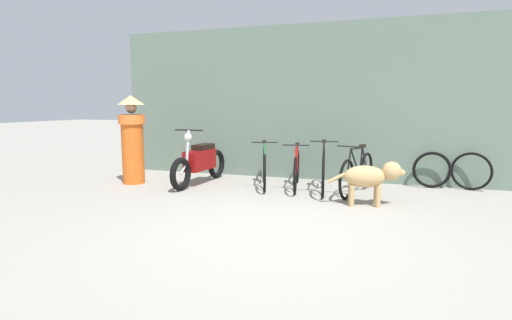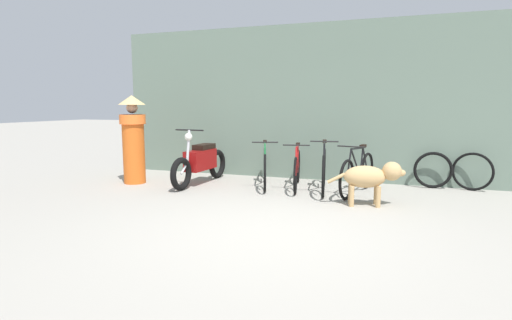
{
  "view_description": "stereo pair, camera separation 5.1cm",
  "coord_description": "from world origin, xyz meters",
  "px_view_note": "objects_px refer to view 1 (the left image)",
  "views": [
    {
      "loc": [
        1.26,
        -4.42,
        1.5
      ],
      "look_at": [
        -0.68,
        1.42,
        0.65
      ],
      "focal_mm": 28.0,
      "sensor_mm": 36.0,
      "label": 1
    },
    {
      "loc": [
        1.31,
        -4.4,
        1.5
      ],
      "look_at": [
        -0.68,
        1.42,
        0.65
      ],
      "focal_mm": 28.0,
      "sensor_mm": 36.0,
      "label": 2
    }
  ],
  "objects_px": {
    "bicycle_3": "(357,173)",
    "stray_dog": "(371,176)",
    "bicycle_0": "(264,167)",
    "spare_tire_right": "(471,171)",
    "spare_tire_left": "(432,170)",
    "bicycle_1": "(297,169)",
    "bicycle_2": "(323,170)",
    "motorcycle": "(200,162)",
    "person_in_robes": "(132,137)"
  },
  "relations": [
    {
      "from": "spare_tire_right",
      "to": "bicycle_3",
      "type": "bearing_deg",
      "value": -154.46
    },
    {
      "from": "bicycle_0",
      "to": "bicycle_2",
      "type": "bearing_deg",
      "value": 66.06
    },
    {
      "from": "bicycle_3",
      "to": "spare_tire_left",
      "type": "relative_size",
      "value": 2.52
    },
    {
      "from": "bicycle_2",
      "to": "spare_tire_left",
      "type": "relative_size",
      "value": 2.53
    },
    {
      "from": "bicycle_2",
      "to": "bicycle_3",
      "type": "distance_m",
      "value": 0.58
    },
    {
      "from": "stray_dog",
      "to": "person_in_robes",
      "type": "bearing_deg",
      "value": 164.4
    },
    {
      "from": "motorcycle",
      "to": "stray_dog",
      "type": "bearing_deg",
      "value": 81.8
    },
    {
      "from": "bicycle_1",
      "to": "bicycle_2",
      "type": "height_order",
      "value": "bicycle_2"
    },
    {
      "from": "stray_dog",
      "to": "person_in_robes",
      "type": "relative_size",
      "value": 0.67
    },
    {
      "from": "bicycle_0",
      "to": "spare_tire_right",
      "type": "xyz_separation_m",
      "value": [
        3.59,
        0.78,
        -0.02
      ]
    },
    {
      "from": "bicycle_2",
      "to": "spare_tire_right",
      "type": "height_order",
      "value": "bicycle_2"
    },
    {
      "from": "bicycle_0",
      "to": "stray_dog",
      "type": "bearing_deg",
      "value": 47.28
    },
    {
      "from": "bicycle_3",
      "to": "spare_tire_right",
      "type": "bearing_deg",
      "value": 129.1
    },
    {
      "from": "motorcycle",
      "to": "bicycle_1",
      "type": "bearing_deg",
      "value": 101.23
    },
    {
      "from": "bicycle_0",
      "to": "stray_dog",
      "type": "relative_size",
      "value": 1.48
    },
    {
      "from": "motorcycle",
      "to": "person_in_robes",
      "type": "bearing_deg",
      "value": -70.85
    },
    {
      "from": "spare_tire_right",
      "to": "spare_tire_left",
      "type": "bearing_deg",
      "value": 179.84
    },
    {
      "from": "bicycle_1",
      "to": "bicycle_3",
      "type": "xyz_separation_m",
      "value": [
        1.09,
        -0.14,
        0.0
      ]
    },
    {
      "from": "stray_dog",
      "to": "spare_tire_left",
      "type": "bearing_deg",
      "value": 48.69
    },
    {
      "from": "person_in_robes",
      "to": "bicycle_3",
      "type": "bearing_deg",
      "value": -129.32
    },
    {
      "from": "bicycle_2",
      "to": "stray_dog",
      "type": "bearing_deg",
      "value": 38.04
    },
    {
      "from": "bicycle_0",
      "to": "spare_tire_right",
      "type": "bearing_deg",
      "value": 84.61
    },
    {
      "from": "bicycle_2",
      "to": "stray_dog",
      "type": "relative_size",
      "value": 1.49
    },
    {
      "from": "stray_dog",
      "to": "motorcycle",
      "type": "bearing_deg",
      "value": 156.7
    },
    {
      "from": "motorcycle",
      "to": "stray_dog",
      "type": "distance_m",
      "value": 3.25
    },
    {
      "from": "motorcycle",
      "to": "stray_dog",
      "type": "relative_size",
      "value": 1.7
    },
    {
      "from": "bicycle_3",
      "to": "spare_tire_right",
      "type": "xyz_separation_m",
      "value": [
        1.89,
        0.9,
        -0.01
      ]
    },
    {
      "from": "stray_dog",
      "to": "spare_tire_left",
      "type": "relative_size",
      "value": 1.7
    },
    {
      "from": "bicycle_2",
      "to": "motorcycle",
      "type": "relative_size",
      "value": 0.88
    },
    {
      "from": "bicycle_2",
      "to": "spare_tire_left",
      "type": "height_order",
      "value": "bicycle_2"
    },
    {
      "from": "person_in_robes",
      "to": "stray_dog",
      "type": "bearing_deg",
      "value": -139.82
    },
    {
      "from": "spare_tire_right",
      "to": "bicycle_1",
      "type": "bearing_deg",
      "value": -165.56
    },
    {
      "from": "bicycle_0",
      "to": "person_in_robes",
      "type": "relative_size",
      "value": 0.99
    },
    {
      "from": "bicycle_3",
      "to": "stray_dog",
      "type": "height_order",
      "value": "bicycle_3"
    },
    {
      "from": "bicycle_1",
      "to": "person_in_robes",
      "type": "height_order",
      "value": "person_in_robes"
    },
    {
      "from": "motorcycle",
      "to": "stray_dog",
      "type": "xyz_separation_m",
      "value": [
        3.18,
        -0.7,
        0.02
      ]
    },
    {
      "from": "bicycle_0",
      "to": "bicycle_3",
      "type": "height_order",
      "value": "bicycle_0"
    },
    {
      "from": "bicycle_1",
      "to": "spare_tire_right",
      "type": "height_order",
      "value": "bicycle_1"
    },
    {
      "from": "bicycle_3",
      "to": "motorcycle",
      "type": "height_order",
      "value": "motorcycle"
    },
    {
      "from": "bicycle_2",
      "to": "person_in_robes",
      "type": "relative_size",
      "value": 1.0
    },
    {
      "from": "bicycle_1",
      "to": "bicycle_2",
      "type": "xyz_separation_m",
      "value": [
        0.51,
        -0.14,
        0.03
      ]
    },
    {
      "from": "stray_dog",
      "to": "bicycle_1",
      "type": "bearing_deg",
      "value": 134.56
    },
    {
      "from": "bicycle_1",
      "to": "person_in_robes",
      "type": "xyz_separation_m",
      "value": [
        -3.08,
        -0.56,
        0.55
      ]
    },
    {
      "from": "motorcycle",
      "to": "stray_dog",
      "type": "height_order",
      "value": "motorcycle"
    },
    {
      "from": "bicycle_3",
      "to": "stray_dog",
      "type": "bearing_deg",
      "value": 31.64
    },
    {
      "from": "motorcycle",
      "to": "spare_tire_left",
      "type": "bearing_deg",
      "value": 107.63
    },
    {
      "from": "bicycle_0",
      "to": "stray_dog",
      "type": "xyz_separation_m",
      "value": [
        1.95,
        -0.91,
        0.08
      ]
    },
    {
      "from": "person_in_robes",
      "to": "bicycle_2",
      "type": "bearing_deg",
      "value": -128.37
    },
    {
      "from": "bicycle_2",
      "to": "motorcycle",
      "type": "height_order",
      "value": "motorcycle"
    },
    {
      "from": "stray_dog",
      "to": "spare_tire_left",
      "type": "height_order",
      "value": "stray_dog"
    }
  ]
}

